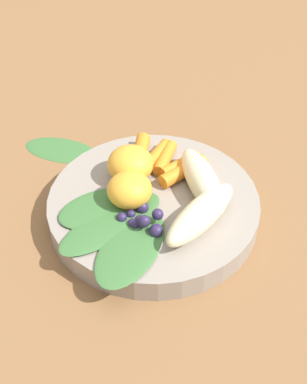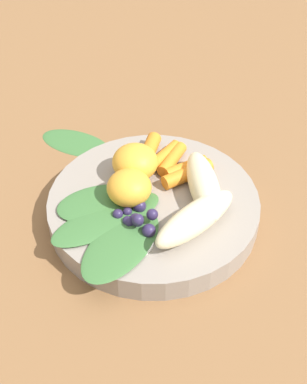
{
  "view_description": "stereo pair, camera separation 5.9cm",
  "coord_description": "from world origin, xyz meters",
  "views": [
    {
      "loc": [
        0.25,
        0.35,
        0.44
      ],
      "look_at": [
        0.0,
        0.0,
        0.04
      ],
      "focal_mm": 49.22,
      "sensor_mm": 36.0,
      "label": 1
    },
    {
      "loc": [
        0.2,
        0.38,
        0.44
      ],
      "look_at": [
        0.0,
        0.0,
        0.04
      ],
      "focal_mm": 49.22,
      "sensor_mm": 36.0,
      "label": 2
    }
  ],
  "objects": [
    {
      "name": "kale_leaf_right",
      "position": [
        0.06,
        0.01,
        0.03
      ],
      "size": [
        0.14,
        0.06,
        0.0
      ],
      "primitive_type": "ellipsoid",
      "rotation": [
        0.0,
        0.0,
        6.38
      ],
      "color": "#3D7038",
      "rests_on": "bowl"
    },
    {
      "name": "orange_segment_near",
      "position": [
        0.02,
        -0.01,
        0.05
      ],
      "size": [
        0.05,
        0.05,
        0.04
      ],
      "primitive_type": "ellipsoid",
      "color": "#F4A833",
      "rests_on": "bowl"
    },
    {
      "name": "carrot_rear",
      "position": [
        -0.04,
        -0.05,
        0.04
      ],
      "size": [
        0.05,
        0.03,
        0.01
      ],
      "primitive_type": "cylinder",
      "rotation": [
        0.0,
        1.57,
        3.59
      ],
      "color": "orange",
      "rests_on": "bowl"
    },
    {
      "name": "banana_peeled_left",
      "position": [
        -0.05,
        0.02,
        0.04
      ],
      "size": [
        0.07,
        0.12,
        0.03
      ],
      "primitive_type": "ellipsoid",
      "rotation": [
        0.0,
        0.0,
        4.36
      ],
      "color": "beige",
      "rests_on": "bowl"
    },
    {
      "name": "carrot_mid_right",
      "position": [
        -0.05,
        -0.04,
        0.04
      ],
      "size": [
        0.05,
        0.04,
        0.02
      ],
      "primitive_type": "cylinder",
      "rotation": [
        0.0,
        1.57,
        3.77
      ],
      "color": "orange",
      "rests_on": "bowl"
    },
    {
      "name": "kale_leaf_rear",
      "position": [
        0.06,
        0.05,
        0.03
      ],
      "size": [
        0.13,
        0.11,
        0.0
      ],
      "primitive_type": "ellipsoid",
      "rotation": [
        0.0,
        0.0,
        6.82
      ],
      "color": "#3D7038",
      "rests_on": "bowl"
    },
    {
      "name": "orange_segment_far",
      "position": [
        0.0,
        -0.05,
        0.05
      ],
      "size": [
        0.05,
        0.05,
        0.04
      ],
      "primitive_type": "ellipsoid",
      "color": "#F4A833",
      "rests_on": "bowl"
    },
    {
      "name": "kale_leaf_stray",
      "position": [
        0.03,
        -0.17,
        0.0
      ],
      "size": [
        0.1,
        0.11,
        0.01
      ],
      "primitive_type": "ellipsoid",
      "rotation": [
        0.0,
        0.0,
        5.35
      ],
      "color": "#3D7038",
      "rests_on": "ground_plane"
    },
    {
      "name": "carrot_small",
      "position": [
        -0.03,
        -0.07,
        0.04
      ],
      "size": [
        0.06,
        0.06,
        0.02
      ],
      "primitive_type": "cylinder",
      "rotation": [
        0.0,
        1.57,
        3.96
      ],
      "color": "orange",
      "rests_on": "bowl"
    },
    {
      "name": "ground_plane",
      "position": [
        0.0,
        0.0,
        0.0
      ],
      "size": [
        2.4,
        2.4,
        0.0
      ],
      "primitive_type": "plane",
      "color": "brown"
    },
    {
      "name": "kale_leaf_left",
      "position": [
        0.06,
        -0.02,
        0.03
      ],
      "size": [
        0.11,
        0.08,
        0.0
      ],
      "primitive_type": "ellipsoid",
      "rotation": [
        0.0,
        0.0,
        6.08
      ],
      "color": "#3D7038",
      "rests_on": "bowl"
    },
    {
      "name": "bowl",
      "position": [
        0.0,
        0.0,
        0.01
      ],
      "size": [
        0.24,
        0.24,
        0.03
      ],
      "primitive_type": "cylinder",
      "color": "gray",
      "rests_on": "ground_plane"
    },
    {
      "name": "blueberry_pile",
      "position": [
        0.03,
        0.03,
        0.04
      ],
      "size": [
        0.04,
        0.05,
        0.02
      ],
      "color": "#2D234C",
      "rests_on": "bowl"
    },
    {
      "name": "banana_peeled_right",
      "position": [
        -0.02,
        0.06,
        0.04
      ],
      "size": [
        0.12,
        0.06,
        0.03
      ],
      "primitive_type": "ellipsoid",
      "rotation": [
        0.0,
        0.0,
        3.4
      ],
      "color": "beige",
      "rests_on": "bowl"
    },
    {
      "name": "carrot_mid_left",
      "position": [
        -0.06,
        -0.02,
        0.04
      ],
      "size": [
        0.05,
        0.02,
        0.01
      ],
      "primitive_type": "cylinder",
      "rotation": [
        0.0,
        1.57,
        3.16
      ],
      "color": "orange",
      "rests_on": "bowl"
    },
    {
      "name": "carrot_front",
      "position": [
        -0.05,
        -0.01,
        0.04
      ],
      "size": [
        0.06,
        0.02,
        0.02
      ],
      "primitive_type": "cylinder",
      "rotation": [
        0.0,
        1.57,
        3.2
      ],
      "color": "orange",
      "rests_on": "bowl"
    },
    {
      "name": "coconut_shred_patch",
      "position": [
        0.05,
        0.05,
        0.03
      ],
      "size": [
        0.04,
        0.04,
        0.0
      ],
      "primitive_type": "cylinder",
      "color": "white",
      "rests_on": "bowl"
    }
  ]
}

